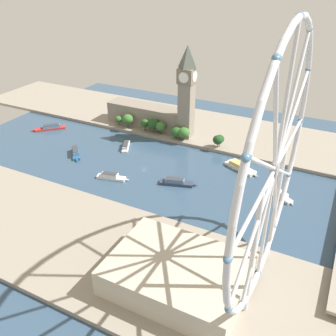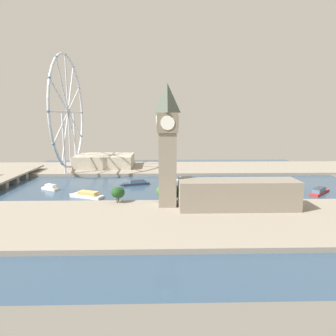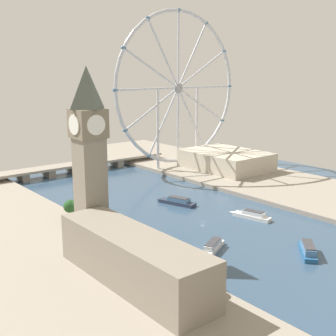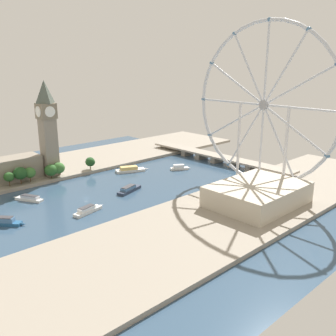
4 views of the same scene
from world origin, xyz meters
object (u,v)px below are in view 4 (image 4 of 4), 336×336
object	(u,v)px
tour_boat_6	(4,222)
clock_tower	(47,127)
ferris_wheel	(264,105)
tour_boat_0	(88,210)
tour_boat_4	(129,189)
riverside_hall	(258,194)
tour_boat_5	(130,169)
tour_boat_1	(179,168)
river_bridge	(217,157)
tour_boat_3	(29,198)

from	to	relation	value
tour_boat_6	clock_tower	bearing A→B (deg)	93.24
ferris_wheel	tour_boat_0	distance (m)	161.40
clock_tower	tour_boat_4	distance (m)	97.76
riverside_hall	tour_boat_5	xyz separation A→B (m)	(-142.03, -9.42, -8.47)
tour_boat_1	tour_boat_6	world-z (taller)	tour_boat_6
riverside_hall	river_bridge	size ratio (longest dim) A/B	0.39
tour_boat_0	tour_boat_3	distance (m)	57.39
ferris_wheel	tour_boat_5	size ratio (longest dim) A/B	4.11
tour_boat_1	tour_boat_0	bearing A→B (deg)	-133.37
tour_boat_1	clock_tower	bearing A→B (deg)	-178.62
clock_tower	tour_boat_1	bearing A→B (deg)	59.69
clock_tower	riverside_hall	world-z (taller)	clock_tower
tour_boat_1	tour_boat_4	xyz separation A→B (m)	(18.00, -78.17, -0.09)
river_bridge	tour_boat_1	size ratio (longest dim) A/B	9.18
tour_boat_6	tour_boat_4	bearing A→B (deg)	45.05
tour_boat_4	tour_boat_6	world-z (taller)	tour_boat_6
river_bridge	tour_boat_1	distance (m)	50.97
riverside_hall	tour_boat_0	size ratio (longest dim) A/B	2.53
tour_boat_3	tour_boat_5	world-z (taller)	tour_boat_5
ferris_wheel	tour_boat_1	bearing A→B (deg)	-176.32
ferris_wheel	river_bridge	xyz separation A→B (m)	(-82.26, 44.51, -65.89)
tour_boat_1	tour_boat_3	size ratio (longest dim) A/B	0.75
tour_boat_0	tour_boat_4	size ratio (longest dim) A/B	0.92
ferris_wheel	tour_boat_6	bearing A→B (deg)	-111.96
ferris_wheel	tour_boat_0	bearing A→B (deg)	-112.36
riverside_hall	tour_boat_3	size ratio (longest dim) A/B	2.68
clock_tower	tour_boat_6	bearing A→B (deg)	-43.93
clock_tower	river_bridge	distance (m)	178.04
tour_boat_1	tour_boat_3	bearing A→B (deg)	-155.65
tour_boat_1	river_bridge	bearing A→B (deg)	23.16
tour_boat_0	tour_boat_4	xyz separation A→B (m)	(-16.39, 50.71, -0.00)
tour_boat_0	tour_boat_5	xyz separation A→B (m)	(-63.01, 88.15, 0.19)
clock_tower	tour_boat_5	xyz separation A→B (m)	(34.28, 66.86, -46.14)
tour_boat_3	clock_tower	bearing A→B (deg)	-69.97
tour_boat_5	clock_tower	bearing A→B (deg)	176.34
tour_boat_3	river_bridge	bearing A→B (deg)	-123.89
ferris_wheel	river_bridge	distance (m)	114.41
riverside_hall	tour_boat_3	bearing A→B (deg)	-138.33
tour_boat_4	tour_boat_5	distance (m)	59.79
tour_boat_1	riverside_hall	bearing A→B (deg)	-73.75
riverside_hall	tour_boat_1	xyz separation A→B (m)	(-113.42, 31.31, -8.57)
ferris_wheel	clock_tower	bearing A→B (deg)	-143.41
tour_boat_1	tour_boat_4	size ratio (longest dim) A/B	0.65
tour_boat_0	tour_boat_1	distance (m)	133.39
ferris_wheel	tour_boat_3	bearing A→B (deg)	-125.10
ferris_wheel	riverside_hall	size ratio (longest dim) A/B	1.91
tour_boat_6	tour_boat_3	bearing A→B (deg)	92.95
riverside_hall	tour_boat_3	world-z (taller)	riverside_hall
river_bridge	clock_tower	bearing A→B (deg)	-114.04
riverside_hall	river_bridge	xyz separation A→B (m)	(-105.88, 81.60, -4.91)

